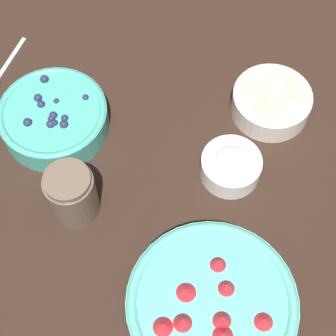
% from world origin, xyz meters
% --- Properties ---
extents(ground_plane, '(4.00, 4.00, 0.00)m').
position_xyz_m(ground_plane, '(0.00, 0.00, 0.00)').
color(ground_plane, black).
extents(bowl_strawberries, '(0.24, 0.24, 0.08)m').
position_xyz_m(bowl_strawberries, '(0.20, -0.17, 0.04)').
color(bowl_strawberries, '#56B7A8').
rests_on(bowl_strawberries, ground_plane).
extents(bowl_blueberries, '(0.19, 0.19, 0.06)m').
position_xyz_m(bowl_blueberries, '(-0.12, 0.11, 0.03)').
color(bowl_blueberries, '#47AD9E').
rests_on(bowl_blueberries, ground_plane).
extents(bowl_bananas, '(0.14, 0.14, 0.05)m').
position_xyz_m(bowl_bananas, '(0.25, 0.21, 0.03)').
color(bowl_bananas, silver).
rests_on(bowl_bananas, ground_plane).
extents(bowl_cream, '(0.10, 0.10, 0.05)m').
position_xyz_m(bowl_cream, '(0.20, 0.07, 0.03)').
color(bowl_cream, white).
rests_on(bowl_cream, ground_plane).
extents(jar_chocolate, '(0.08, 0.08, 0.10)m').
position_xyz_m(jar_chocolate, '(-0.04, -0.04, 0.05)').
color(jar_chocolate, brown).
rests_on(jar_chocolate, ground_plane).
extents(spoon, '(0.04, 0.14, 0.01)m').
position_xyz_m(spoon, '(-0.25, 0.20, 0.00)').
color(spoon, silver).
rests_on(spoon, ground_plane).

